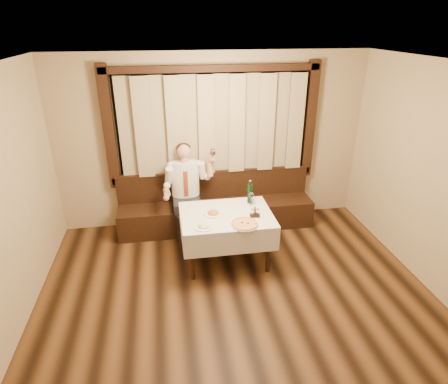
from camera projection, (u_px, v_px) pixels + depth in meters
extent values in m
cube|color=black|center=(253.00, 351.00, 3.97)|extent=(5.00, 6.00, 0.01)
cube|color=silver|center=(265.00, 79.00, 2.80)|extent=(5.00, 6.00, 0.01)
cube|color=tan|center=(213.00, 142.00, 6.08)|extent=(5.00, 0.01, 2.80)
cube|color=black|center=(213.00, 124.00, 5.93)|extent=(3.00, 0.02, 1.60)
cube|color=orange|center=(170.00, 144.00, 5.95)|extent=(0.50, 0.01, 0.40)
cube|color=black|center=(214.00, 175.00, 6.25)|extent=(3.30, 0.12, 0.10)
cube|color=black|center=(213.00, 68.00, 5.54)|extent=(3.30, 0.12, 0.10)
cube|color=black|center=(109.00, 129.00, 5.66)|extent=(0.16, 0.12, 1.90)
cube|color=black|center=(310.00, 121.00, 6.13)|extent=(0.16, 0.12, 1.90)
cube|color=#988361|center=(214.00, 126.00, 5.84)|extent=(2.90, 0.08, 1.55)
cube|color=black|center=(216.00, 215.00, 6.28)|extent=(3.20, 0.60, 0.45)
cube|color=black|center=(214.00, 185.00, 6.31)|extent=(3.20, 0.12, 0.45)
cube|color=black|center=(214.00, 171.00, 6.21)|extent=(3.20, 0.14, 0.04)
cylinder|color=black|center=(192.00, 257.00, 4.94)|extent=(0.06, 0.06, 0.71)
cylinder|color=black|center=(268.00, 250.00, 5.09)|extent=(0.06, 0.06, 0.71)
cylinder|color=black|center=(188.00, 229.00, 5.60)|extent=(0.06, 0.06, 0.71)
cylinder|color=black|center=(255.00, 223.00, 5.76)|extent=(0.06, 0.06, 0.71)
cube|color=black|center=(226.00, 216.00, 5.19)|extent=(1.20, 0.90, 0.04)
cube|color=silver|center=(226.00, 214.00, 5.18)|extent=(1.26, 0.96, 0.01)
cube|color=silver|center=(233.00, 243.00, 4.82)|extent=(1.26, 0.01, 0.35)
cube|color=silver|center=(221.00, 210.00, 5.69)|extent=(1.26, 0.01, 0.35)
cube|color=silver|center=(181.00, 229.00, 5.16)|extent=(0.01, 0.96, 0.35)
cube|color=silver|center=(270.00, 222.00, 5.35)|extent=(0.01, 0.96, 0.35)
cylinder|color=white|center=(245.00, 225.00, 4.90)|extent=(0.37, 0.37, 0.01)
cylinder|color=#D15A1F|center=(245.00, 224.00, 4.89)|extent=(0.34, 0.34, 0.01)
torus|color=tan|center=(245.00, 224.00, 4.89)|extent=(0.35, 0.35, 0.03)
sphere|color=black|center=(242.00, 223.00, 4.90)|extent=(0.02, 0.02, 0.02)
sphere|color=black|center=(248.00, 223.00, 4.88)|extent=(0.02, 0.02, 0.02)
cylinder|color=white|center=(213.00, 214.00, 5.17)|extent=(0.27, 0.27, 0.02)
ellipsoid|color=#B83F1D|center=(213.00, 211.00, 5.15)|extent=(0.16, 0.16, 0.07)
cylinder|color=white|center=(204.00, 227.00, 4.84)|extent=(0.26, 0.26, 0.02)
ellipsoid|color=#CCBC84|center=(204.00, 224.00, 4.82)|extent=(0.16, 0.16, 0.07)
cylinder|color=#0D401C|center=(250.00, 194.00, 5.45)|extent=(0.08, 0.08, 0.28)
cylinder|color=#0D401C|center=(250.00, 183.00, 5.38)|extent=(0.03, 0.03, 0.07)
cylinder|color=silver|center=(250.00, 181.00, 5.36)|extent=(0.04, 0.04, 0.01)
cylinder|color=white|center=(251.00, 204.00, 5.44)|extent=(0.07, 0.07, 0.01)
cylinder|color=white|center=(251.00, 201.00, 5.42)|extent=(0.01, 0.01, 0.10)
ellipsoid|color=white|center=(251.00, 195.00, 5.38)|extent=(0.07, 0.07, 0.09)
cube|color=black|center=(255.00, 215.00, 5.10)|extent=(0.14, 0.08, 0.04)
cube|color=black|center=(255.00, 211.00, 5.07)|extent=(0.02, 0.07, 0.10)
cylinder|color=white|center=(252.00, 212.00, 5.07)|extent=(0.04, 0.04, 0.08)
cylinder|color=silver|center=(252.00, 209.00, 5.05)|extent=(0.04, 0.04, 0.01)
cylinder|color=white|center=(258.00, 212.00, 5.08)|extent=(0.04, 0.04, 0.08)
cylinder|color=silver|center=(258.00, 209.00, 5.06)|extent=(0.04, 0.04, 0.01)
cube|color=black|center=(187.00, 204.00, 5.97)|extent=(0.42, 0.47, 0.17)
cube|color=black|center=(181.00, 228.00, 5.87)|extent=(0.12, 0.13, 0.45)
cube|color=black|center=(196.00, 227.00, 5.90)|extent=(0.12, 0.13, 0.45)
ellipsoid|color=white|center=(185.00, 179.00, 5.95)|extent=(0.44, 0.27, 0.57)
cube|color=maroon|center=(186.00, 184.00, 5.84)|extent=(0.07, 0.01, 0.42)
cylinder|color=tan|center=(184.00, 159.00, 5.82)|extent=(0.11, 0.11, 0.08)
sphere|color=tan|center=(184.00, 151.00, 5.76)|extent=(0.22, 0.22, 0.22)
ellipsoid|color=black|center=(184.00, 148.00, 5.77)|extent=(0.23, 0.23, 0.17)
sphere|color=white|center=(171.00, 166.00, 5.83)|extent=(0.14, 0.14, 0.14)
sphere|color=white|center=(198.00, 164.00, 5.89)|extent=(0.14, 0.14, 0.14)
sphere|color=tan|center=(166.00, 198.00, 5.57)|extent=(0.09, 0.09, 0.09)
sphere|color=tan|center=(212.00, 159.00, 5.70)|extent=(0.10, 0.10, 0.10)
cylinder|color=white|center=(213.00, 157.00, 5.66)|extent=(0.01, 0.01, 0.12)
ellipsoid|color=white|center=(213.00, 152.00, 5.62)|extent=(0.09, 0.09, 0.11)
ellipsoid|color=#4C070F|center=(213.00, 153.00, 5.63)|extent=(0.07, 0.07, 0.06)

